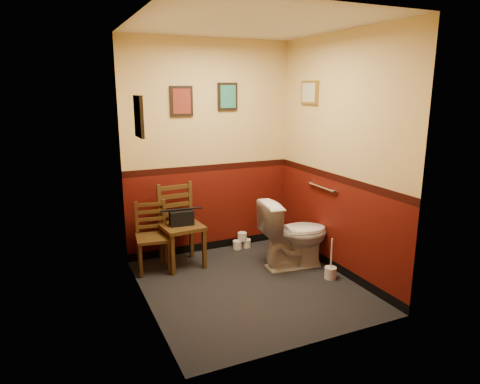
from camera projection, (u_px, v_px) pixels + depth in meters
name	position (u px, v px, depth m)	size (l,w,h in m)	color
floor	(249.00, 286.00, 4.67)	(2.20, 2.40, 0.00)	black
ceiling	(251.00, 23.00, 4.04)	(2.20, 2.40, 0.00)	silver
wall_back	(209.00, 149.00, 5.42)	(2.20, 2.70, 0.00)	#4D0F09
wall_front	(317.00, 188.00, 3.29)	(2.20, 2.70, 0.00)	#4D0F09
wall_left	(142.00, 172.00, 3.91)	(2.40, 2.70, 0.00)	#4D0F09
wall_right	(338.00, 157.00, 4.79)	(2.40, 2.70, 0.00)	#4D0F09
grab_bar	(322.00, 187.00, 5.10)	(0.05, 0.56, 0.06)	silver
framed_print_back_a	(181.00, 101.00, 5.12)	(0.28, 0.04, 0.36)	black
framed_print_back_b	(228.00, 97.00, 5.35)	(0.26, 0.04, 0.34)	black
framed_print_left	(139.00, 116.00, 3.89)	(0.04, 0.30, 0.38)	black
framed_print_right	(310.00, 93.00, 5.15)	(0.04, 0.34, 0.28)	olive
toilet	(294.00, 234.00, 5.10)	(0.46, 0.83, 0.81)	white
toilet_brush	(330.00, 272.00, 4.84)	(0.13, 0.13, 0.48)	silver
chair_left	(153.00, 237.00, 5.01)	(0.42, 0.42, 0.81)	#4B3316
chair_right	(180.00, 226.00, 5.13)	(0.50, 0.50, 0.99)	#4B3316
handbag	(181.00, 218.00, 5.06)	(0.29, 0.16, 0.20)	black
tp_stack	(242.00, 241.00, 5.76)	(0.25, 0.13, 0.22)	silver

